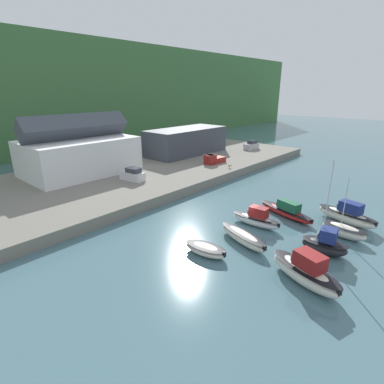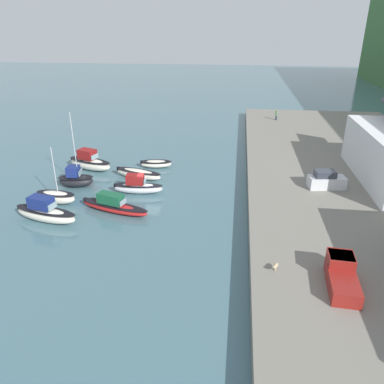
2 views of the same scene
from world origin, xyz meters
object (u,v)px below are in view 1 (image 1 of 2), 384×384
parked_car_1 (252,145)px  pickup_truck_0 (213,159)px  moored_boat_0 (206,249)px  dog_on_quay (230,166)px  moored_boat_6 (343,231)px  moored_boat_5 (325,244)px  moored_boat_1 (243,237)px  moored_boat_2 (256,219)px  moored_boat_7 (347,215)px  moored_boat_3 (286,211)px  moored_boat_4 (305,271)px  parked_car_0 (133,175)px

parked_car_1 → pickup_truck_0: size_ratio=0.90×
moored_boat_0 → dog_on_quay: bearing=23.9°
moored_boat_6 → pickup_truck_0: (13.31, 28.85, 1.51)m
moored_boat_5 → dog_on_quay: bearing=46.3°
moored_boat_1 → parked_car_1: (40.35, 23.60, 1.71)m
moored_boat_0 → moored_boat_2: 9.26m
moored_boat_2 → moored_boat_7: bearing=-46.6°
moored_boat_2 → dog_on_quay: moored_boat_2 is taller
moored_boat_6 → dog_on_quay: 27.14m
moored_boat_1 → moored_boat_6: (8.65, -7.58, 0.10)m
moored_boat_2 → moored_boat_6: (3.94, -8.74, -0.11)m
moored_boat_0 → moored_boat_5: bearing=-53.6°
moored_boat_6 → moored_boat_7: 4.42m
moored_boat_0 → moored_boat_3: bearing=-13.3°
moored_boat_3 → parked_car_1: 38.66m
moored_boat_4 → moored_boat_7: (15.43, 1.07, -0.08)m
moored_boat_2 → moored_boat_3: size_ratio=0.72×
moored_boat_4 → moored_boat_7: 15.47m
moored_boat_4 → moored_boat_6: bearing=19.8°
moored_boat_0 → parked_car_0: size_ratio=1.08×
moored_boat_1 → parked_car_1: 46.77m
moored_boat_4 → moored_boat_6: 11.12m
moored_boat_3 → parked_car_0: parked_car_0 is taller
moored_boat_5 → moored_boat_6: moored_boat_5 is taller
moored_boat_4 → parked_car_0: parked_car_0 is taller
moored_boat_1 → moored_boat_7: bearing=-10.1°
moored_boat_0 → dog_on_quay: size_ratio=5.56×
moored_boat_2 → dog_on_quay: (16.27, 15.42, 1.03)m
moored_boat_0 → moored_boat_4: moored_boat_4 is taller
parked_car_1 → moored_boat_0: bearing=121.4°
moored_boat_1 → moored_boat_7: 14.60m
moored_boat_2 → moored_boat_7: 11.40m
parked_car_0 → dog_on_quay: (17.37, -7.14, -0.46)m
moored_boat_0 → moored_boat_2: (9.25, -0.30, 0.33)m
moored_boat_1 → moored_boat_2: (4.71, 1.16, 0.21)m
moored_boat_4 → parked_car_0: 32.08m
moored_boat_0 → moored_boat_7: bearing=-31.6°
moored_boat_0 → moored_boat_3: 14.58m
dog_on_quay → parked_car_1: bearing=136.5°
moored_boat_2 → parked_car_0: parked_car_0 is taller
moored_boat_4 → dog_on_quay: moored_boat_4 is taller
moored_boat_7 → dog_on_quay: bearing=83.9°
moored_boat_4 → pickup_truck_0: pickup_truck_0 is taller
moored_boat_7 → moored_boat_6: bearing=-155.4°
moored_boat_1 → moored_boat_5: moored_boat_5 is taller
moored_boat_2 → moored_boat_5: 8.50m
moored_boat_1 → moored_boat_0: bearing=179.4°
moored_boat_4 → moored_boat_5: size_ratio=0.76×
parked_car_0 → moored_boat_2: bearing=-95.7°
parked_car_1 → moored_boat_3: bearing=133.2°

